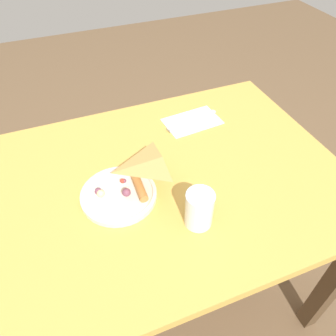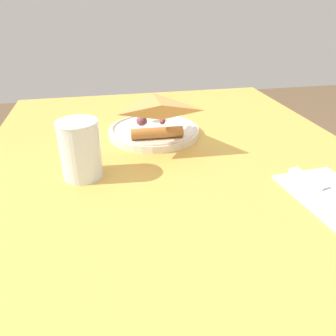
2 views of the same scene
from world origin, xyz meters
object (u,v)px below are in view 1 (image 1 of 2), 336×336
(dining_table, at_px, (168,199))
(plate_pizza, at_px, (118,193))
(butter_knife, at_px, (190,121))
(napkin_folded, at_px, (192,121))
(milk_glass, at_px, (199,209))

(dining_table, height_order, plate_pizza, plate_pizza)
(plate_pizza, bearing_deg, dining_table, 8.66)
(plate_pizza, distance_m, butter_knife, 0.41)
(dining_table, xyz_separation_m, plate_pizza, (-0.16, -0.02, 0.12))
(dining_table, bearing_deg, napkin_folded, 50.97)
(napkin_folded, bearing_deg, milk_glass, -112.61)
(dining_table, distance_m, napkin_folded, 0.30)
(dining_table, relative_size, butter_knife, 5.02)
(dining_table, height_order, napkin_folded, napkin_folded)
(dining_table, xyz_separation_m, napkin_folded, (0.18, 0.22, 0.11))
(dining_table, distance_m, milk_glass, 0.24)
(napkin_folded, bearing_deg, butter_knife, -167.13)
(dining_table, relative_size, plate_pizza, 4.96)
(napkin_folded, distance_m, butter_knife, 0.01)
(plate_pizza, height_order, napkin_folded, plate_pizza)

